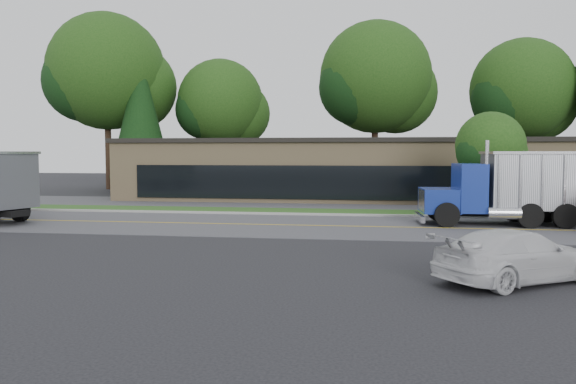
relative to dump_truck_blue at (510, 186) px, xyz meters
name	(u,v)px	position (x,y,z in m)	size (l,w,h in m)	color
ground	(243,264)	(-10.05, -10.63, -1.80)	(140.00, 140.00, 0.00)	#2E2E33
road	(288,225)	(-10.05, -1.63, -1.80)	(60.00, 8.00, 0.02)	#5D5D62
center_line	(288,225)	(-10.05, -1.63, -1.80)	(60.00, 0.12, 0.01)	gold
curb	(300,215)	(-10.05, 2.57, -1.80)	(60.00, 0.30, 0.12)	#9E9E99
grass_verge	(304,212)	(-10.05, 4.37, -1.80)	(60.00, 3.40, 0.03)	#2B551D
far_parking	(313,204)	(-10.05, 9.37, -1.80)	(60.00, 7.00, 0.02)	#5D5D62
strip_mall	(348,170)	(-8.05, 15.37, 0.20)	(32.00, 12.00, 4.00)	tan
tree_far_a	(109,77)	(-29.88, 21.50, 8.34)	(11.13, 10.48, 15.88)	#382619
tree_far_b	(222,106)	(-19.93, 23.47, 5.76)	(8.30, 7.81, 11.84)	#382619
tree_far_c	(377,83)	(-5.90, 23.49, 7.65)	(10.38, 9.77, 14.80)	#382619
tree_far_d	(523,95)	(6.08, 22.47, 6.33)	(8.93, 8.41, 12.74)	#382619
evergreen_left	(140,114)	(-26.05, 19.37, 4.89)	(5.35, 5.35, 12.16)	#382619
tree_verge	(491,149)	(0.00, 4.41, 1.70)	(3.86, 3.63, 5.50)	#382619
dump_truck_blue	(510,186)	(0.00, 0.00, 0.00)	(7.28, 3.00, 3.36)	black
rally_car	(517,256)	(-2.55, -11.90, -1.12)	(1.90, 4.68, 1.36)	silver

